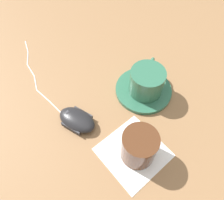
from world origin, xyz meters
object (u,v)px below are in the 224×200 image
saucer (143,90)px  coffee_cup (147,81)px  computer_mouse (77,120)px  drinking_glass (139,147)px

saucer → coffee_cup: bearing=-52.4°
computer_mouse → drinking_glass: size_ratio=1.37×
coffee_cup → drinking_glass: (-0.12, -0.14, -0.00)m
drinking_glass → computer_mouse: bearing=121.8°
saucer → drinking_glass: 0.19m
computer_mouse → drinking_glass: bearing=-58.2°
coffee_cup → drinking_glass: drinking_glass is taller
coffee_cup → computer_mouse: bearing=179.5°
computer_mouse → coffee_cup: bearing=-0.5°
coffee_cup → drinking_glass: bearing=-129.2°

